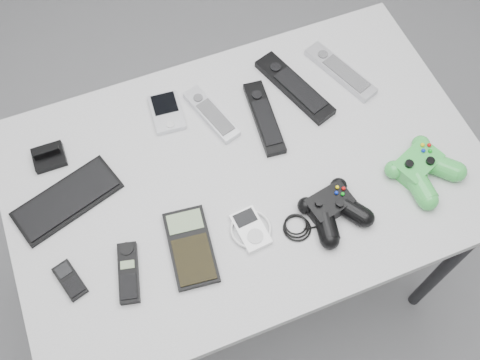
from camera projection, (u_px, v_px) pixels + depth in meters
name	position (u px, v px, depth m)	size (l,w,h in m)	color
floor	(225.00, 286.00, 2.05)	(3.50, 3.50, 0.00)	slate
desk	(245.00, 184.00, 1.44)	(1.17, 0.75, 0.78)	#A7A7A9
pda_keyboard	(67.00, 200.00, 1.34)	(0.25, 0.11, 0.02)	black
dock_bracket	(48.00, 155.00, 1.38)	(0.08, 0.07, 0.04)	black
pda	(167.00, 112.00, 1.45)	(0.08, 0.12, 0.02)	silver
remote_silver_a	(211.00, 114.00, 1.45)	(0.05, 0.19, 0.02)	silver
remote_black_a	(264.00, 117.00, 1.44)	(0.05, 0.22, 0.02)	black
remote_black_b	(294.00, 87.00, 1.49)	(0.06, 0.25, 0.02)	black
remote_silver_b	(340.00, 71.00, 1.51)	(0.05, 0.22, 0.02)	#B0B0B7
mobile_phone	(70.00, 280.00, 1.24)	(0.04, 0.09, 0.02)	black
cordless_handset	(128.00, 273.00, 1.25)	(0.04, 0.14, 0.02)	black
calculator	(191.00, 247.00, 1.28)	(0.10, 0.19, 0.02)	black
mp3_player	(251.00, 229.00, 1.30)	(0.10, 0.10, 0.02)	white
controller_black	(333.00, 209.00, 1.31)	(0.25, 0.16, 0.05)	black
controller_green	(423.00, 168.00, 1.36)	(0.16, 0.17, 0.05)	green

